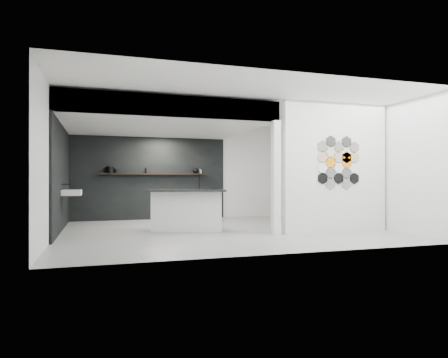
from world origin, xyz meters
TOP-DOWN VIEW (x-y plane):
  - floor at (0.00, 0.00)m, footprint 7.00×6.00m
  - partition_panel at (2.23, -1.00)m, footprint 2.45×0.15m
  - bay_clad_back at (-1.30, 2.97)m, footprint 4.40×0.04m
  - bay_clad_left at (-3.47, 1.00)m, footprint 0.04×4.00m
  - bulkhead at (-1.30, 1.00)m, footprint 4.40×4.00m
  - corner_column at (0.82, -1.00)m, footprint 0.16×0.16m
  - fascia_beam at (-1.30, -0.92)m, footprint 4.40×0.16m
  - wall_basin at (-3.24, 0.80)m, footprint 0.40×0.60m
  - display_shelf at (-1.20, 2.87)m, footprint 3.00×0.15m
  - kitchen_island at (-0.80, 0.17)m, footprint 1.88×1.23m
  - stockpot at (-2.39, 2.87)m, footprint 0.28×0.28m
  - kettle at (0.04, 2.87)m, footprint 0.21×0.21m
  - glass_bowl at (0.15, 2.87)m, footprint 0.15×0.15m
  - glass_vase at (0.15, 2.87)m, footprint 0.11×0.11m
  - bottle_dark at (-1.42, 2.87)m, footprint 0.07×0.07m
  - utensil_cup at (-2.24, 2.87)m, footprint 0.09×0.09m
  - hex_tile_cluster at (2.26, -1.09)m, footprint 1.04×0.02m

SIDE VIEW (x-z plane):
  - floor at x=0.00m, z-range -0.01..0.00m
  - kitchen_island at x=-0.80m, z-range -0.23..1.17m
  - wall_basin at x=-3.24m, z-range 0.79..0.91m
  - bay_clad_back at x=-1.30m, z-range 0.00..2.35m
  - bay_clad_left at x=-3.47m, z-range 0.00..2.35m
  - corner_column at x=0.82m, z-range 0.00..2.35m
  - display_shelf at x=-1.20m, z-range 1.28..1.32m
  - glass_bowl at x=0.15m, z-range 1.32..1.41m
  - utensil_cup at x=-2.24m, z-range 1.32..1.43m
  - glass_vase at x=0.15m, z-range 1.32..1.44m
  - bottle_dark at x=-1.42m, z-range 1.32..1.46m
  - kettle at x=0.04m, z-range 1.32..1.47m
  - partition_panel at x=2.23m, z-range 0.00..2.80m
  - stockpot at x=-2.39m, z-range 1.32..1.50m
  - hex_tile_cluster at x=2.26m, z-range 0.92..2.09m
  - bulkhead at x=-1.30m, z-range 2.35..2.75m
  - fascia_beam at x=-1.30m, z-range 2.35..2.75m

